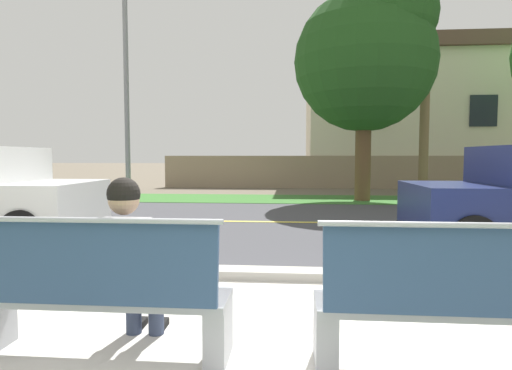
# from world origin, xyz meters

# --- Properties ---
(ground_plane) EXTENTS (140.00, 140.00, 0.00)m
(ground_plane) POSITION_xyz_m (0.00, 8.00, 0.00)
(ground_plane) COLOR #665B4C
(sidewalk_pavement) EXTENTS (44.00, 3.60, 0.01)m
(sidewalk_pavement) POSITION_xyz_m (0.00, 0.40, 0.01)
(sidewalk_pavement) COLOR beige
(sidewalk_pavement) RESTS_ON ground_plane
(curb_edge) EXTENTS (44.00, 0.30, 0.11)m
(curb_edge) POSITION_xyz_m (0.00, 2.35, 0.06)
(curb_edge) COLOR #ADA89E
(curb_edge) RESTS_ON ground_plane
(street_asphalt) EXTENTS (52.00, 8.00, 0.01)m
(street_asphalt) POSITION_xyz_m (0.00, 6.50, 0.00)
(street_asphalt) COLOR #424247
(street_asphalt) RESTS_ON ground_plane
(road_centre_line) EXTENTS (48.00, 0.14, 0.01)m
(road_centre_line) POSITION_xyz_m (0.00, 6.50, 0.01)
(road_centre_line) COLOR #E0CC4C
(road_centre_line) RESTS_ON ground_plane
(far_verge_grass) EXTENTS (48.00, 2.80, 0.02)m
(far_verge_grass) POSITION_xyz_m (0.00, 11.35, 0.01)
(far_verge_grass) COLOR #38702D
(far_verge_grass) RESTS_ON ground_plane
(bench_left) EXTENTS (1.78, 0.48, 1.01)m
(bench_left) POSITION_xyz_m (-1.18, 0.29, 0.45)
(bench_left) COLOR #9EA0A8
(bench_left) RESTS_ON ground_plane
(bench_right) EXTENTS (1.78, 0.48, 1.01)m
(bench_right) POSITION_xyz_m (1.18, 0.29, 0.45)
(bench_right) COLOR #9EA0A8
(bench_right) RESTS_ON ground_plane
(seated_person_grey) EXTENTS (0.52, 0.68, 1.25)m
(seated_person_grey) POSITION_xyz_m (-1.01, 0.46, 0.68)
(seated_person_grey) COLOR #333D56
(seated_person_grey) RESTS_ON ground_plane
(streetlamp) EXTENTS (0.24, 2.10, 7.99)m
(streetlamp) POSITION_xyz_m (-5.15, 11.14, 4.52)
(streetlamp) COLOR gray
(streetlamp) RESTS_ON ground_plane
(shade_tree_far_left) EXTENTS (4.29, 4.29, 7.07)m
(shade_tree_far_left) POSITION_xyz_m (2.45, 11.02, 4.59)
(shade_tree_far_left) COLOR brown
(shade_tree_far_left) RESTS_ON ground_plane
(palm_tree_tall) EXTENTS (2.09, 1.98, 8.35)m
(palm_tree_tall) POSITION_xyz_m (4.68, 12.94, 6.69)
(palm_tree_tall) COLOR brown
(palm_tree_tall) RESTS_ON ground_plane
(garden_wall) EXTENTS (13.00, 0.36, 1.40)m
(garden_wall) POSITION_xyz_m (1.02, 16.22, 0.70)
(garden_wall) COLOR gray
(garden_wall) RESTS_ON ground_plane
(house_across_street) EXTENTS (10.58, 6.91, 6.53)m
(house_across_street) POSITION_xyz_m (5.80, 19.42, 3.31)
(house_across_street) COLOR beige
(house_across_street) RESTS_ON ground_plane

